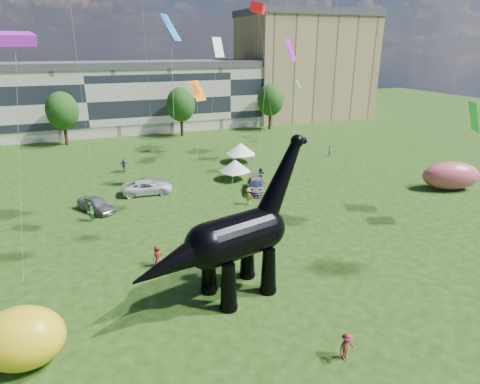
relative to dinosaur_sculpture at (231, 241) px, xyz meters
name	(u,v)px	position (x,y,z in m)	size (l,w,h in m)	color
ground	(249,309)	(0.52, -1.95, -4.08)	(220.00, 220.00, 0.00)	#16330C
terrace_row	(86,101)	(-7.48, 60.05, 1.92)	(78.00, 11.00, 12.00)	beige
apartment_block	(304,68)	(40.52, 63.05, 6.92)	(28.00, 18.00, 22.00)	tan
tree_mid_left	(62,108)	(-11.48, 51.05, 2.21)	(5.20, 5.20, 9.44)	#382314
tree_mid_right	(181,102)	(8.52, 51.05, 2.21)	(5.20, 5.20, 9.44)	#382314
tree_far_right	(270,97)	(26.52, 51.05, 2.21)	(5.20, 5.20, 9.44)	#382314
dinosaur_sculpture	(231,241)	(0.00, 0.00, 0.00)	(13.20, 5.33, 10.81)	black
car_silver	(96,204)	(-8.00, 18.63, -3.30)	(1.84, 4.57, 1.56)	#A2A1A6
car_grey	(151,185)	(-1.84, 22.67, -3.32)	(1.60, 4.60, 1.51)	gray
car_white	(147,187)	(-2.32, 22.02, -3.30)	(2.59, 5.61, 1.56)	white
car_dark	(256,185)	(9.56, 18.33, -3.37)	(2.00, 4.93, 1.43)	#595960
gazebo_near	(235,166)	(8.84, 23.31, -2.27)	(4.56, 4.56, 2.58)	white
gazebo_far	(240,149)	(12.31, 30.46, -2.05)	(4.35, 4.35, 2.89)	white
inflatable_pink	(451,176)	(31.19, 10.90, -2.43)	(6.62, 3.31, 3.31)	#D25161
inflatable_yellow	(22,338)	(-12.36, -2.09, -2.41)	(4.36, 3.35, 3.35)	yellow
visitors	(168,207)	(-1.30, 15.00, -3.21)	(57.02, 40.54, 1.89)	#327A31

